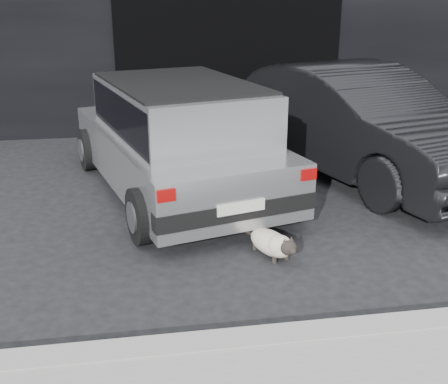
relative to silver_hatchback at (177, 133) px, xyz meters
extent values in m
plane|color=black|center=(0.20, -0.87, -0.79)|extent=(80.00, 80.00, 0.00)
cube|color=black|center=(1.20, 3.12, 0.51)|extent=(4.00, 0.10, 2.60)
cube|color=gray|center=(1.20, -3.47, -0.73)|extent=(18.00, 0.25, 0.12)
cube|color=#A2A3A6|center=(-0.03, 0.10, -0.30)|extent=(2.68, 4.23, 0.62)
cube|color=#A2A3A6|center=(0.03, -0.10, 0.32)|extent=(2.15, 2.91, 0.62)
cube|color=black|center=(0.03, -0.10, 0.32)|extent=(2.13, 2.82, 0.50)
cube|color=black|center=(0.45, -1.73, -0.39)|extent=(1.75, 0.60, 0.18)
cube|color=black|center=(-0.50, 1.92, -0.39)|extent=(1.75, 0.60, 0.18)
cube|color=silver|center=(0.47, -1.81, -0.33)|extent=(0.51, 0.15, 0.12)
cube|color=#8C0707|center=(-0.28, -2.00, -0.09)|extent=(0.18, 0.07, 0.12)
cube|color=#8C0707|center=(1.22, -1.61, -0.09)|extent=(0.18, 0.07, 0.12)
cube|color=black|center=(0.03, -0.10, 0.65)|extent=(2.08, 2.66, 0.03)
cylinder|color=black|center=(-0.50, -1.48, -0.49)|extent=(0.37, 0.64, 0.60)
cylinder|color=slate|center=(-0.61, -1.51, -0.49)|extent=(0.10, 0.33, 0.33)
cylinder|color=black|center=(1.15, -1.05, -0.49)|extent=(0.37, 0.64, 0.60)
cylinder|color=slate|center=(1.27, -1.02, -0.49)|extent=(0.10, 0.33, 0.33)
cylinder|color=black|center=(-1.19, 1.19, -0.49)|extent=(0.37, 0.64, 0.60)
cylinder|color=slate|center=(-1.31, 1.16, -0.49)|extent=(0.10, 0.33, 0.33)
cylinder|color=black|center=(0.46, 1.62, -0.49)|extent=(0.37, 0.64, 0.60)
cylinder|color=slate|center=(0.57, 1.65, -0.49)|extent=(0.10, 0.33, 0.33)
imported|color=black|center=(2.54, 0.40, -0.04)|extent=(3.02, 4.86, 1.51)
ellipsoid|color=beige|center=(0.75, -1.96, -0.67)|extent=(0.48, 0.65, 0.22)
ellipsoid|color=beige|center=(0.80, -2.09, -0.64)|extent=(0.32, 0.32, 0.21)
ellipsoid|color=black|center=(0.85, -2.24, -0.60)|extent=(0.20, 0.19, 0.15)
sphere|color=black|center=(0.88, -2.30, -0.61)|extent=(0.07, 0.07, 0.07)
cone|color=black|center=(0.89, -2.21, -0.53)|extent=(0.07, 0.08, 0.08)
cone|color=black|center=(0.81, -2.24, -0.53)|extent=(0.07, 0.08, 0.08)
cylinder|color=black|center=(0.88, -2.09, -0.76)|extent=(0.05, 0.05, 0.07)
cylinder|color=black|center=(0.74, -2.15, -0.76)|extent=(0.05, 0.05, 0.07)
cylinder|color=black|center=(0.75, -1.77, -0.76)|extent=(0.05, 0.05, 0.07)
cylinder|color=black|center=(0.62, -1.83, -0.76)|extent=(0.05, 0.05, 0.07)
cylinder|color=black|center=(0.63, -1.67, -0.71)|extent=(0.24, 0.27, 0.10)
ellipsoid|color=silver|center=(0.14, -1.31, -0.61)|extent=(0.63, 0.56, 0.25)
ellipsoid|color=silver|center=(0.26, -1.23, -0.59)|extent=(0.34, 0.34, 0.21)
ellipsoid|color=silver|center=(0.38, -1.15, -0.50)|extent=(0.21, 0.21, 0.15)
sphere|color=silver|center=(0.44, -1.11, -0.51)|extent=(0.07, 0.07, 0.07)
cone|color=silver|center=(0.35, -1.12, -0.43)|extent=(0.08, 0.08, 0.08)
cone|color=silver|center=(0.39, -1.19, -0.43)|extent=(0.08, 0.08, 0.08)
cylinder|color=silver|center=(0.24, -1.16, -0.72)|extent=(0.05, 0.05, 0.14)
cylinder|color=silver|center=(0.32, -1.28, -0.72)|extent=(0.05, 0.05, 0.14)
cylinder|color=silver|center=(-0.04, -1.35, -0.72)|extent=(0.05, 0.05, 0.14)
cylinder|color=silver|center=(0.05, -1.47, -0.72)|extent=(0.05, 0.05, 0.14)
cylinder|color=silver|center=(-0.11, -1.49, -0.67)|extent=(0.22, 0.28, 0.10)
ellipsoid|color=gray|center=(0.07, -1.39, -0.59)|extent=(0.26, 0.25, 0.10)
camera|label=1|loc=(-0.53, -6.89, 1.72)|focal=45.00mm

